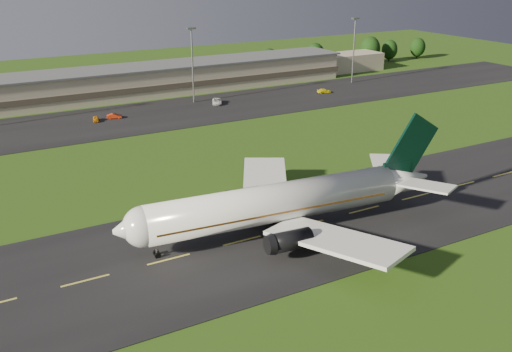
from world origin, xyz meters
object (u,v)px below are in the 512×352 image
terminal (176,78)px  light_mast_east (354,43)px  airliner (280,203)px  service_vehicle_c (217,101)px  service_vehicle_d (324,91)px  service_vehicle_b (114,116)px  service_vehicle_a (96,119)px  light_mast_centre (192,56)px

terminal → light_mast_east: size_ratio=7.13×
airliner → service_vehicle_c: (25.48, 74.98, -3.82)m
service_vehicle_d → service_vehicle_b: bearing=99.1°
airliner → service_vehicle_d: bearing=55.8°
light_mast_east → service_vehicle_c: (-50.31, -5.09, -11.89)m
terminal → service_vehicle_a: terminal is taller
airliner → service_vehicle_a: (-8.10, 73.39, -3.96)m
light_mast_centre → service_vehicle_c: bearing=-47.4°
airliner → service_vehicle_c: airliner is taller
airliner → service_vehicle_a: size_ratio=14.59×
airliner → service_vehicle_d: (59.13, 71.90, -3.95)m
terminal → service_vehicle_d: terminal is taller
terminal → service_vehicle_c: bearing=-81.2°
airliner → service_vehicle_b: 74.02m
terminal → service_vehicle_c: 21.76m
service_vehicle_c → service_vehicle_b: bearing=-153.9°
service_vehicle_a → light_mast_centre: bearing=25.2°
service_vehicle_d → service_vehicle_c: bearing=95.7°
terminal → service_vehicle_d: (36.93, -24.36, -3.28)m
terminal → service_vehicle_d: 44.36m
airliner → light_mast_east: bearing=51.8°
airliner → light_mast_centre: (20.79, 80.08, 8.08)m
service_vehicle_b → service_vehicle_c: 28.87m
terminal → service_vehicle_a: 38.10m
service_vehicle_a → service_vehicle_c: bearing=14.9°
light_mast_east → service_vehicle_a: size_ratio=5.79×
terminal → light_mast_east: light_mast_east is taller
light_mast_centre → service_vehicle_b: 27.70m
service_vehicle_b → terminal: bearing=-29.3°
terminal → light_mast_centre: light_mast_centre is taller
service_vehicle_a → service_vehicle_b: (4.74, 0.44, 0.01)m
light_mast_east → service_vehicle_a: 85.02m
light_mast_centre → service_vehicle_c: light_mast_centre is taller
airliner → light_mast_east: size_ratio=2.52×
light_mast_centre → service_vehicle_b: size_ratio=5.50×
light_mast_centre → light_mast_east: bearing=0.0°
light_mast_centre → service_vehicle_b: (-24.16, -6.24, -12.03)m
service_vehicle_d → terminal: bearing=67.5°
service_vehicle_a → service_vehicle_d: bearing=10.9°
airliner → service_vehicle_c: size_ratio=9.55×
terminal → light_mast_centre: (-1.40, -16.18, 8.75)m
service_vehicle_a → service_vehicle_c: (33.58, 1.59, 0.15)m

